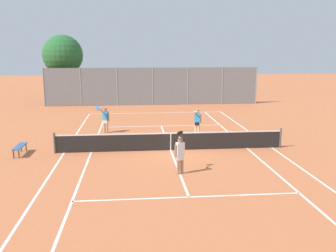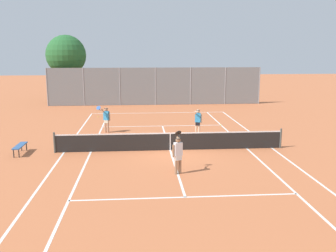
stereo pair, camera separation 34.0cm
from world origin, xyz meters
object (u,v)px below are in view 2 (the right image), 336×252
(player_near_side, at_px, (178,153))
(courtside_bench, at_px, (20,146))
(loose_tennis_ball_5, at_px, (156,134))
(loose_tennis_ball_2, at_px, (98,117))
(loose_tennis_ball_0, at_px, (172,142))
(loose_tennis_ball_1, at_px, (104,115))
(player_far_right, at_px, (198,121))
(tree_behind_left, at_px, (67,56))
(tennis_net, at_px, (170,141))
(loose_tennis_ball_3, at_px, (221,125))
(player_far_left, at_px, (106,118))

(player_near_side, relative_size, courtside_bench, 1.18)
(courtside_bench, bearing_deg, player_near_side, -25.75)
(player_near_side, distance_m, loose_tennis_ball_5, 7.55)
(player_near_side, relative_size, loose_tennis_ball_2, 26.88)
(loose_tennis_ball_0, height_order, loose_tennis_ball_5, same)
(loose_tennis_ball_1, relative_size, loose_tennis_ball_2, 1.00)
(loose_tennis_ball_0, relative_size, loose_tennis_ball_1, 1.00)
(player_near_side, distance_m, loose_tennis_ball_0, 5.60)
(player_far_right, bearing_deg, loose_tennis_ball_1, 130.93)
(tree_behind_left, bearing_deg, player_near_side, -69.36)
(loose_tennis_ball_2, height_order, courtside_bench, courtside_bench)
(tennis_net, distance_m, loose_tennis_ball_1, 11.71)
(player_near_side, distance_m, loose_tennis_ball_2, 14.93)
(loose_tennis_ball_3, xyz_separation_m, tree_behind_left, (-12.60, 12.56, 4.51))
(loose_tennis_ball_3, height_order, courtside_bench, courtside_bench)
(loose_tennis_ball_0, relative_size, loose_tennis_ball_5, 1.00)
(player_far_left, bearing_deg, player_far_right, -11.67)
(tennis_net, height_order, player_far_left, player_far_left)
(tennis_net, bearing_deg, courtside_bench, -179.19)
(loose_tennis_ball_3, height_order, loose_tennis_ball_5, same)
(tennis_net, bearing_deg, tree_behind_left, 114.33)
(player_far_right, xyz_separation_m, tree_behind_left, (-10.53, 15.43, 3.63))
(courtside_bench, bearing_deg, player_far_right, 20.14)
(loose_tennis_ball_3, relative_size, tree_behind_left, 0.01)
(loose_tennis_ball_2, bearing_deg, courtside_bench, -105.21)
(player_near_side, relative_size, loose_tennis_ball_3, 26.88)
(player_far_right, distance_m, tree_behind_left, 19.03)
(loose_tennis_ball_5, distance_m, tree_behind_left, 17.72)
(loose_tennis_ball_2, xyz_separation_m, tree_behind_left, (-3.71, 8.56, 4.51))
(loose_tennis_ball_0, bearing_deg, tennis_net, -98.10)
(loose_tennis_ball_3, height_order, tree_behind_left, tree_behind_left)
(player_far_left, distance_m, courtside_bench, 6.18)
(player_near_side, height_order, tree_behind_left, tree_behind_left)
(player_near_side, distance_m, courtside_bench, 8.51)
(loose_tennis_ball_0, height_order, loose_tennis_ball_3, same)
(tennis_net, xyz_separation_m, tree_behind_left, (-8.53, 18.86, 4.03))
(loose_tennis_ball_1, bearing_deg, player_far_left, -83.26)
(loose_tennis_ball_1, distance_m, tree_behind_left, 10.08)
(player_far_left, xyz_separation_m, loose_tennis_ball_2, (-1.13, 5.69, -0.89))
(player_far_left, height_order, player_far_right, player_far_left)
(player_far_left, height_order, loose_tennis_ball_1, player_far_left)
(loose_tennis_ball_1, xyz_separation_m, loose_tennis_ball_3, (8.50, -4.54, 0.00))
(player_far_right, distance_m, courtside_bench, 10.29)
(player_far_left, xyz_separation_m, loose_tennis_ball_3, (7.76, 1.69, -0.89))
(loose_tennis_ball_2, bearing_deg, loose_tennis_ball_1, 53.26)
(player_near_side, bearing_deg, loose_tennis_ball_5, 94.49)
(player_near_side, bearing_deg, loose_tennis_ball_3, 68.04)
(loose_tennis_ball_1, height_order, loose_tennis_ball_3, same)
(player_near_side, height_order, loose_tennis_ball_3, player_near_side)
(player_far_left, relative_size, loose_tennis_ball_3, 26.88)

